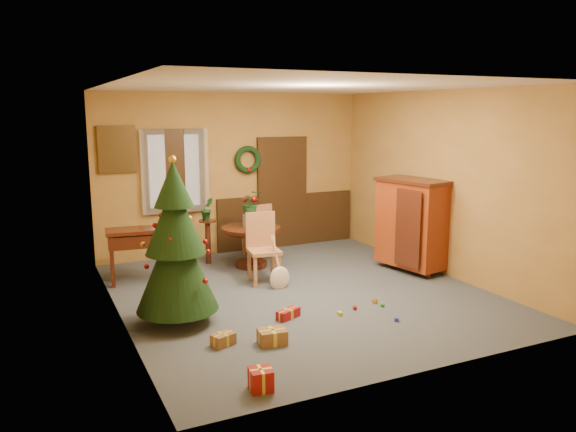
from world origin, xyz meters
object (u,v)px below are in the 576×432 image
chair_near (262,245)px  christmas_tree (176,246)px  dining_table (251,239)px  sideboard (412,222)px  writing_desk (138,242)px

chair_near → christmas_tree: (-1.61, -1.15, 0.41)m
dining_table → sideboard: sideboard is taller
chair_near → christmas_tree: 2.02m
sideboard → chair_near: bearing=168.9°
dining_table → sideboard: 2.65m
christmas_tree → writing_desk: (-0.10, 1.92, -0.35)m
chair_near → sideboard: 2.48m
dining_table → christmas_tree: size_ratio=0.48×
dining_table → chair_near: chair_near is taller
christmas_tree → chair_near: bearing=35.6°
dining_table → chair_near: 0.87m
christmas_tree → sideboard: size_ratio=1.37×
chair_near → sideboard: size_ratio=0.70×
writing_desk → sideboard: sideboard is taller
dining_table → christmas_tree: (-1.76, -2.00, 0.51)m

